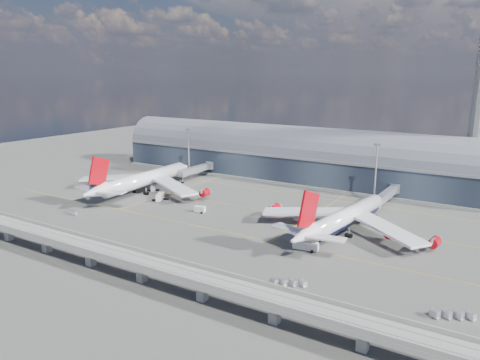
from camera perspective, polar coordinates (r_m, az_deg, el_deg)
The scene contains 19 objects.
ground at distance 182.05m, azimuth -4.45°, elevation -4.51°, with size 500.00×500.00×0.00m, color #474744.
taxi_lines at distance 199.48m, azimuth -0.69°, elevation -2.90°, with size 200.00×80.12×0.01m.
terminal at distance 244.65m, azimuth 6.38°, elevation 2.73°, with size 200.00×30.00×28.00m.
guideway at distance 142.42m, azimuth -17.83°, elevation -7.94°, with size 220.00×8.50×7.20m.
floodlight_mast_left at distance 251.09m, azimuth -6.28°, elevation 3.53°, with size 3.00×0.70×25.70m.
floodlight_mast_right at distance 205.77m, azimuth 16.21°, elevation 0.98°, with size 3.00×0.70×25.70m.
airliner_left at distance 220.24m, azimuth -11.80°, elevation 0.04°, with size 68.82×72.31×22.03m.
airliner_right at distance 165.77m, azimuth 12.56°, elevation -4.59°, with size 63.29×66.19×21.00m.
jet_bridge_left at distance 246.65m, azimuth -5.13°, elevation 1.38°, with size 4.40×28.00×7.25m.
jet_bridge_right at distance 202.52m, azimuth 17.44°, elevation -1.75°, with size 4.40×32.00×7.25m.
service_truck_0 at distance 206.75m, azimuth -9.71°, elevation -2.06°, with size 5.78×7.61×3.06m.
service_truck_1 at distance 187.45m, azimuth -4.91°, elevation -3.58°, with size 4.80×2.91×2.60m.
service_truck_2 at distance 149.72m, azimuth 8.01°, elevation -7.93°, with size 8.27×3.39×2.91m.
service_truck_3 at distance 178.84m, azimuth 7.53°, elevation -4.35°, with size 3.93×7.09×3.24m.
service_truck_4 at distance 179.50m, azimuth 15.57°, elevation -4.76°, with size 3.66×5.15×2.72m.
service_truck_5 at distance 223.61m, azimuth -10.55°, elevation -1.00°, with size 5.24×5.57×2.68m.
cargo_train_0 at distance 195.58m, azimuth -19.71°, elevation -3.73°, with size 5.36×2.89×1.74m.
cargo_train_1 at distance 126.20m, azimuth 5.93°, elevation -12.32°, with size 9.61×5.26×1.63m.
cargo_train_2 at distance 120.69m, azimuth 24.51°, elevation -14.73°, with size 9.91×5.90×1.71m.
Camera 1 is at (103.54, -139.39, 54.73)m, focal length 35.00 mm.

